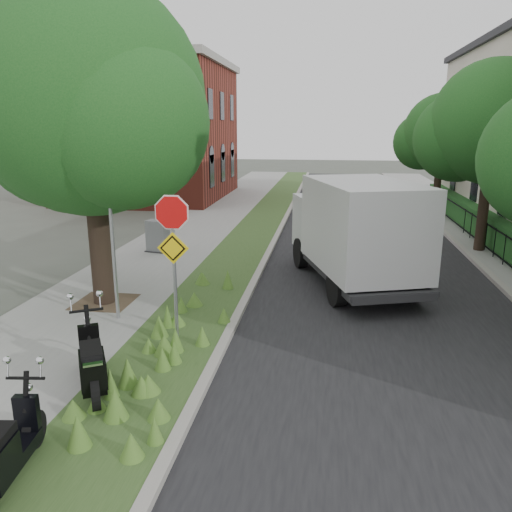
{
  "coord_description": "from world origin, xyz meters",
  "views": [
    {
      "loc": [
        1.57,
        -8.5,
        4.48
      ],
      "look_at": [
        -0.2,
        3.48,
        1.3
      ],
      "focal_mm": 35.0,
      "sensor_mm": 36.0,
      "label": 1
    }
  ],
  "objects_px": {
    "scooter_near": "(93,370)",
    "utility_cabinet": "(158,237)",
    "sign_assembly": "(173,240)",
    "scooter_far": "(3,458)",
    "box_truck": "(355,228)"
  },
  "relations": [
    {
      "from": "scooter_near",
      "to": "scooter_far",
      "type": "distance_m",
      "value": 2.23
    },
    {
      "from": "scooter_far",
      "to": "box_truck",
      "type": "height_order",
      "value": "box_truck"
    },
    {
      "from": "box_truck",
      "to": "utility_cabinet",
      "type": "height_order",
      "value": "box_truck"
    },
    {
      "from": "utility_cabinet",
      "to": "box_truck",
      "type": "bearing_deg",
      "value": -21.04
    },
    {
      "from": "sign_assembly",
      "to": "scooter_far",
      "type": "xyz_separation_m",
      "value": [
        -0.88,
        -4.31,
        -1.8
      ]
    },
    {
      "from": "utility_cabinet",
      "to": "sign_assembly",
      "type": "bearing_deg",
      "value": -68.26
    },
    {
      "from": "scooter_near",
      "to": "utility_cabinet",
      "type": "height_order",
      "value": "utility_cabinet"
    },
    {
      "from": "box_truck",
      "to": "utility_cabinet",
      "type": "bearing_deg",
      "value": 158.96
    },
    {
      "from": "box_truck",
      "to": "sign_assembly",
      "type": "bearing_deg",
      "value": -127.19
    },
    {
      "from": "sign_assembly",
      "to": "scooter_near",
      "type": "distance_m",
      "value": 2.83
    },
    {
      "from": "sign_assembly",
      "to": "scooter_near",
      "type": "bearing_deg",
      "value": -110.97
    },
    {
      "from": "scooter_far",
      "to": "utility_cabinet",
      "type": "bearing_deg",
      "value": 100.17
    },
    {
      "from": "scooter_near",
      "to": "scooter_far",
      "type": "bearing_deg",
      "value": -92.04
    },
    {
      "from": "scooter_near",
      "to": "box_truck",
      "type": "height_order",
      "value": "box_truck"
    },
    {
      "from": "scooter_near",
      "to": "utility_cabinet",
      "type": "xyz_separation_m",
      "value": [
        -2.2,
        9.59,
        0.08
      ]
    }
  ]
}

